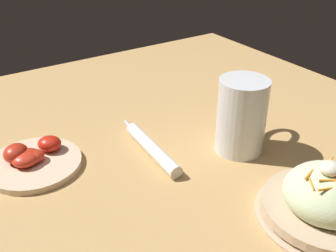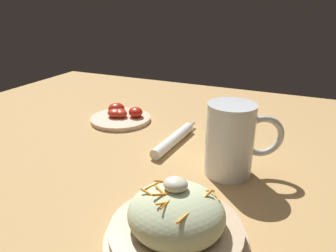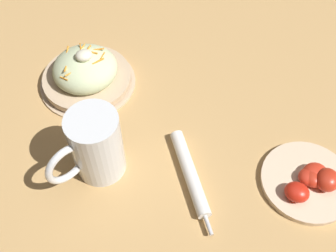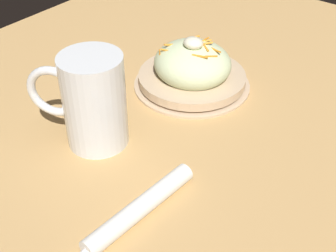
% 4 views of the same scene
% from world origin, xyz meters
% --- Properties ---
extents(ground_plane, '(1.43, 1.43, 0.00)m').
position_xyz_m(ground_plane, '(0.00, 0.00, 0.00)').
color(ground_plane, tan).
extents(salad_plate, '(0.22, 0.22, 0.10)m').
position_xyz_m(salad_plate, '(0.22, -0.17, 0.03)').
color(salad_plate, '#D1B28E').
rests_on(salad_plate, ground_plane).
extents(beer_mug, '(0.15, 0.10, 0.15)m').
position_xyz_m(beer_mug, '(0.25, 0.05, 0.07)').
color(beer_mug, white).
rests_on(beer_mug, ground_plane).
extents(napkin_roll, '(0.04, 0.22, 0.03)m').
position_xyz_m(napkin_roll, '(0.09, 0.13, 0.01)').
color(napkin_roll, white).
rests_on(napkin_roll, ground_plane).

